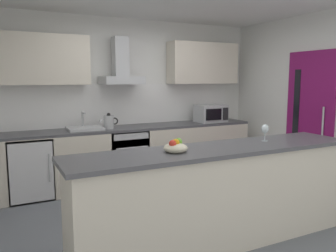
{
  "coord_description": "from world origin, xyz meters",
  "views": [
    {
      "loc": [
        -1.94,
        -3.38,
        1.64
      ],
      "look_at": [
        -0.01,
        0.46,
        1.05
      ],
      "focal_mm": 36.65,
      "sensor_mm": 36.0,
      "label": 1
    }
  ],
  "objects_px": {
    "kettle": "(109,122)",
    "wine_glass": "(265,129)",
    "sink": "(85,128)",
    "fruit_bowl": "(176,147)",
    "oven": "(125,155)",
    "refrigerator": "(30,168)",
    "microwave": "(211,113)",
    "range_hood": "(121,69)"
  },
  "relations": [
    {
      "from": "kettle",
      "to": "wine_glass",
      "type": "relative_size",
      "value": 1.62
    },
    {
      "from": "sink",
      "to": "fruit_bowl",
      "type": "distance_m",
      "value": 2.32
    },
    {
      "from": "oven",
      "to": "fruit_bowl",
      "type": "relative_size",
      "value": 3.64
    },
    {
      "from": "refrigerator",
      "to": "kettle",
      "type": "xyz_separation_m",
      "value": [
        1.13,
        -0.03,
        0.58
      ]
    },
    {
      "from": "fruit_bowl",
      "to": "oven",
      "type": "bearing_deg",
      "value": 81.86
    },
    {
      "from": "kettle",
      "to": "wine_glass",
      "type": "height_order",
      "value": "wine_glass"
    },
    {
      "from": "microwave",
      "to": "sink",
      "type": "bearing_deg",
      "value": 178.97
    },
    {
      "from": "refrigerator",
      "to": "range_hood",
      "type": "bearing_deg",
      "value": 5.43
    },
    {
      "from": "microwave",
      "to": "wine_glass",
      "type": "relative_size",
      "value": 2.81
    },
    {
      "from": "oven",
      "to": "refrigerator",
      "type": "xyz_separation_m",
      "value": [
        -1.39,
        -0.0,
        -0.03
      ]
    },
    {
      "from": "refrigerator",
      "to": "fruit_bowl",
      "type": "bearing_deg",
      "value": -65.08
    },
    {
      "from": "kettle",
      "to": "microwave",
      "type": "bearing_deg",
      "value": 0.18
    },
    {
      "from": "kettle",
      "to": "range_hood",
      "type": "distance_m",
      "value": 0.84
    },
    {
      "from": "range_hood",
      "to": "fruit_bowl",
      "type": "xyz_separation_m",
      "value": [
        -0.33,
        -2.42,
        -0.76
      ]
    },
    {
      "from": "microwave",
      "to": "wine_glass",
      "type": "distance_m",
      "value": 2.34
    },
    {
      "from": "refrigerator",
      "to": "fruit_bowl",
      "type": "xyz_separation_m",
      "value": [
        1.06,
        -2.29,
        0.61
      ]
    },
    {
      "from": "kettle",
      "to": "wine_glass",
      "type": "bearing_deg",
      "value": -64.68
    },
    {
      "from": "sink",
      "to": "range_hood",
      "type": "height_order",
      "value": "range_hood"
    },
    {
      "from": "sink",
      "to": "range_hood",
      "type": "xyz_separation_m",
      "value": [
        0.61,
        0.12,
        0.86
      ]
    },
    {
      "from": "fruit_bowl",
      "to": "microwave",
      "type": "bearing_deg",
      "value": 50.2
    },
    {
      "from": "fruit_bowl",
      "to": "refrigerator",
      "type": "bearing_deg",
      "value": 114.92
    },
    {
      "from": "refrigerator",
      "to": "wine_glass",
      "type": "distance_m",
      "value": 3.18
    },
    {
      "from": "refrigerator",
      "to": "microwave",
      "type": "bearing_deg",
      "value": -0.49
    },
    {
      "from": "oven",
      "to": "wine_glass",
      "type": "xyz_separation_m",
      "value": [
        0.78,
        -2.23,
        0.65
      ]
    },
    {
      "from": "kettle",
      "to": "wine_glass",
      "type": "xyz_separation_m",
      "value": [
        1.04,
        -2.2,
        0.11
      ]
    },
    {
      "from": "range_hood",
      "to": "fruit_bowl",
      "type": "distance_m",
      "value": 2.56
    },
    {
      "from": "oven",
      "to": "wine_glass",
      "type": "distance_m",
      "value": 2.45
    },
    {
      "from": "refrigerator",
      "to": "wine_glass",
      "type": "xyz_separation_m",
      "value": [
        2.17,
        -2.23,
        0.69
      ]
    },
    {
      "from": "oven",
      "to": "microwave",
      "type": "bearing_deg",
      "value": -1.02
    },
    {
      "from": "microwave",
      "to": "fruit_bowl",
      "type": "relative_size",
      "value": 2.27
    },
    {
      "from": "oven",
      "to": "microwave",
      "type": "distance_m",
      "value": 1.67
    },
    {
      "from": "oven",
      "to": "kettle",
      "type": "distance_m",
      "value": 0.61
    },
    {
      "from": "wine_glass",
      "to": "fruit_bowl",
      "type": "xyz_separation_m",
      "value": [
        -1.1,
        -0.06,
        -0.08
      ]
    },
    {
      "from": "sink",
      "to": "range_hood",
      "type": "distance_m",
      "value": 1.06
    },
    {
      "from": "kettle",
      "to": "fruit_bowl",
      "type": "xyz_separation_m",
      "value": [
        -0.07,
        -2.26,
        0.03
      ]
    },
    {
      "from": "microwave",
      "to": "kettle",
      "type": "height_order",
      "value": "microwave"
    },
    {
      "from": "oven",
      "to": "microwave",
      "type": "relative_size",
      "value": 1.6
    },
    {
      "from": "range_hood",
      "to": "fruit_bowl",
      "type": "bearing_deg",
      "value": -97.71
    },
    {
      "from": "oven",
      "to": "sink",
      "type": "relative_size",
      "value": 1.6
    },
    {
      "from": "sink",
      "to": "fruit_bowl",
      "type": "height_order",
      "value": "sink"
    },
    {
      "from": "range_hood",
      "to": "wine_glass",
      "type": "distance_m",
      "value": 2.57
    },
    {
      "from": "refrigerator",
      "to": "range_hood",
      "type": "relative_size",
      "value": 1.18
    }
  ]
}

